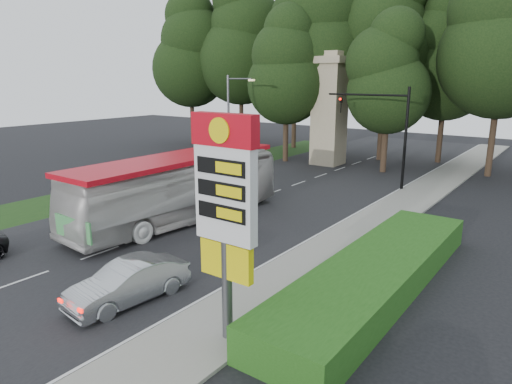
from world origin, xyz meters
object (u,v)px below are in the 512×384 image
Objects in this scene: traffic_signal_mast at (388,123)px; monument at (330,108)px; gas_station_pylon at (225,199)px; streetlight_signs at (231,119)px; sedan_silver at (128,282)px; transit_bus at (178,189)px.

monument reaches higher than traffic_signal_mast.
streetlight_signs reaches higher than gas_station_pylon.
streetlight_signs is 0.80× the size of monument.
gas_station_pylon reaches higher than sedan_silver.
streetlight_signs is at bearing 126.45° from sedan_silver.
transit_bus is (-6.22, -14.44, -2.84)m from traffic_signal_mast.
gas_station_pylon is 0.86× the size of streetlight_signs.
transit_bus is at bearing 142.18° from gas_station_pylon.
traffic_signal_mast is 0.55× the size of transit_bus.
traffic_signal_mast is 1.62× the size of sedan_silver.
transit_bus is (6.45, -12.45, -2.61)m from streetlight_signs.
gas_station_pylon is 5.77m from sedan_silver.
streetlight_signs is at bearing -171.08° from traffic_signal_mast.
transit_bus is at bearing 130.76° from sedan_silver.
gas_station_pylon is 25.74m from streetlight_signs.
monument is 2.26× the size of sedan_silver.
monument reaches higher than transit_bus.
gas_station_pylon is 12.60m from transit_bus.
streetlight_signs is at bearing 128.96° from gas_station_pylon.
sedan_silver is (5.33, -7.74, -1.10)m from transit_bus.
traffic_signal_mast is at bearing -38.00° from monument.
monument is at bearing 58.03° from streetlight_signs.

